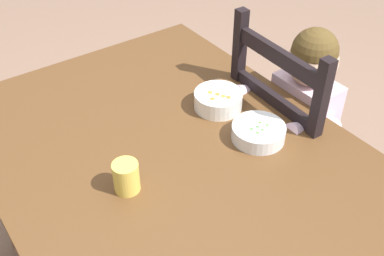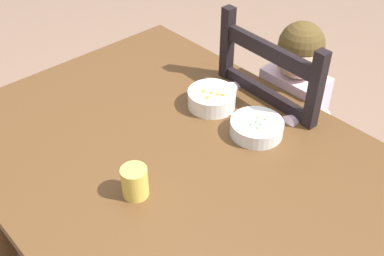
{
  "view_description": "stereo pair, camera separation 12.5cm",
  "coord_description": "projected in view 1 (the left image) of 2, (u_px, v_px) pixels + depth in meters",
  "views": [
    {
      "loc": [
        0.88,
        -0.55,
        1.66
      ],
      "look_at": [
        0.01,
        0.07,
        0.8
      ],
      "focal_mm": 43.69,
      "sensor_mm": 36.0,
      "label": 1
    },
    {
      "loc": [
        0.8,
        -0.65,
        1.66
      ],
      "look_at": [
        0.01,
        0.07,
        0.8
      ],
      "focal_mm": 43.69,
      "sensor_mm": 36.0,
      "label": 2
    }
  ],
  "objects": [
    {
      "name": "dining_chair",
      "position": [
        292.0,
        150.0,
        1.78
      ],
      "size": [
        0.44,
        0.44,
        1.01
      ],
      "color": "black",
      "rests_on": "ground"
    },
    {
      "name": "drinking_cup",
      "position": [
        126.0,
        177.0,
        1.22
      ],
      "size": [
        0.07,
        0.07,
        0.09
      ],
      "primitive_type": "cylinder",
      "color": "#E4C651",
      "rests_on": "dining_table"
    },
    {
      "name": "bowl_of_carrots",
      "position": [
        218.0,
        100.0,
        1.52
      ],
      "size": [
        0.16,
        0.16,
        0.06
      ],
      "color": "white",
      "rests_on": "dining_table"
    },
    {
      "name": "spoon",
      "position": [
        233.0,
        112.0,
        1.51
      ],
      "size": [
        0.14,
        0.06,
        0.01
      ],
      "color": "silver",
      "rests_on": "dining_table"
    },
    {
      "name": "bowl_of_peas",
      "position": [
        258.0,
        132.0,
        1.4
      ],
      "size": [
        0.16,
        0.16,
        0.05
      ],
      "color": "white",
      "rests_on": "dining_table"
    },
    {
      "name": "dining_table",
      "position": [
        171.0,
        173.0,
        1.44
      ],
      "size": [
        1.31,
        0.98,
        0.75
      ],
      "color": "brown",
      "rests_on": "ground"
    },
    {
      "name": "child_figure",
      "position": [
        298.0,
        116.0,
        1.67
      ],
      "size": [
        0.32,
        0.31,
        0.98
      ],
      "color": "silver",
      "rests_on": "ground"
    }
  ]
}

